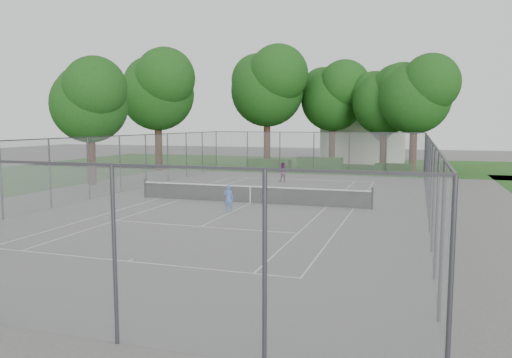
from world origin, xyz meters
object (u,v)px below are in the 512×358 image
(woman_player, at_px, (283,172))
(girl_player, at_px, (229,198))
(house, at_px, (364,123))
(tennis_net, at_px, (250,194))

(woman_player, bearing_deg, girl_player, -84.65)
(house, distance_m, woman_player, 21.47)
(tennis_net, relative_size, house, 1.21)
(tennis_net, relative_size, woman_player, 9.04)
(girl_player, distance_m, woman_player, 12.55)
(house, xyz_separation_m, girl_player, (-3.01, -33.39, -3.62))
(house, distance_m, girl_player, 33.72)
(tennis_net, xyz_separation_m, woman_player, (-0.79, 9.83, 0.20))
(house, height_order, woman_player, house)
(house, xyz_separation_m, woman_player, (-3.61, -20.86, -3.57))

